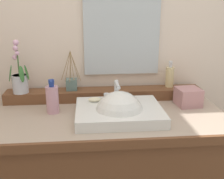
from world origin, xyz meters
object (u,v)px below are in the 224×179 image
Objects in this scene: sink_basin at (119,114)px; potted_plant at (20,80)px; lotion_bottle at (52,99)px; reed_diffuser at (72,84)px; tissue_box at (188,97)px; soap_bar at (95,99)px; soap_dispenser at (170,76)px.

sink_basin is 1.43× the size of potted_plant.
lotion_bottle reaches higher than sink_basin.
reed_diffuser reaches higher than tissue_box.
sink_basin is 2.40× the size of lotion_bottle.
potted_plant is (-0.55, 0.28, 0.12)m from sink_basin.
sink_basin is at bearing -26.68° from potted_plant.
sink_basin is at bearing -160.57° from tissue_box.
tissue_box is at bearing 3.90° from soap_bar.
soap_bar is 0.47m from potted_plant.
potted_plant reaches higher than tissue_box.
soap_dispenser is 0.88× the size of lotion_bottle.
lotion_bottle is at bearing -114.83° from reed_diffuser.
reed_diffuser is at bearing 65.17° from lotion_bottle.
sink_basin is at bearing -138.12° from soap_dispenser.
potted_plant reaches higher than lotion_bottle.
reed_diffuser is (0.30, 0.03, -0.04)m from potted_plant.
sink_basin is 3.44× the size of tissue_box.
reed_diffuser is at bearing -178.85° from soap_dispenser.
reed_diffuser is at bearing 5.82° from potted_plant.
sink_basin is 0.37m from lotion_bottle.
soap_dispenser is at bearing 1.15° from reed_diffuser.
reed_diffuser reaches higher than soap_dispenser.
sink_basin is 0.41m from reed_diffuser.
potted_plant reaches higher than sink_basin.
potted_plant is 1.91× the size of soap_dispenser.
reed_diffuser is (-0.13, 0.20, 0.04)m from soap_bar.
lotion_bottle is 0.77m from tissue_box.
sink_basin is at bearing -16.55° from lotion_bottle.
lotion_bottle is 1.43× the size of tissue_box.
lotion_bottle is at bearing -40.57° from potted_plant.
reed_diffuser is 0.70m from tissue_box.
soap_dispenser is 1.26× the size of tissue_box.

